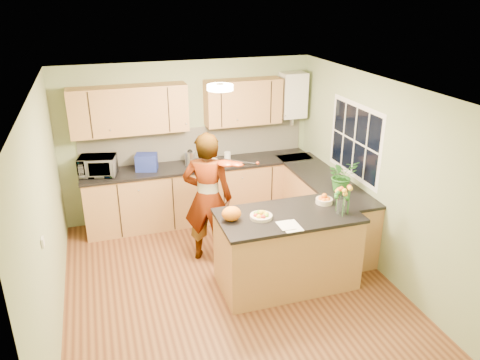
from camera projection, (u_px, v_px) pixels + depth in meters
name	position (u px, v px, depth m)	size (l,w,h in m)	color
floor	(229.00, 285.00, 5.94)	(4.50, 4.50, 0.00)	#562D18
ceiling	(227.00, 89.00, 4.99)	(4.00, 4.50, 0.02)	silver
wall_back	(189.00, 140.00, 7.45)	(4.00, 0.02, 2.50)	#94A979
wall_front	(313.00, 314.00, 3.48)	(4.00, 0.02, 2.50)	#94A979
wall_left	(46.00, 219.00, 4.91)	(0.02, 4.50, 2.50)	#94A979
wall_right	(377.00, 176.00, 6.03)	(0.02, 4.50, 2.50)	#94A979
back_counter	(201.00, 191.00, 7.51)	(3.64, 0.62, 0.94)	#AF7B46
right_counter	(322.00, 207.00, 6.99)	(0.62, 2.24, 0.94)	#AF7B46
splashback	(196.00, 143.00, 7.49)	(3.60, 0.02, 0.52)	beige
upper_cabinets	(178.00, 106.00, 7.02)	(3.20, 0.34, 0.70)	#AF7B46
boiler	(293.00, 95.00, 7.54)	(0.40, 0.30, 0.86)	white
window_right	(355.00, 141.00, 6.44)	(0.01, 1.30, 1.05)	white
light_switch	(43.00, 242.00, 4.37)	(0.02, 0.09, 0.09)	white
ceiling_lamp	(220.00, 87.00, 5.27)	(0.30, 0.30, 0.07)	#FFEABF
peninsula_island	(287.00, 249.00, 5.81)	(1.71, 0.88, 0.98)	#AF7B46
fruit_dish	(261.00, 215.00, 5.51)	(0.26, 0.26, 0.09)	beige
orange_bowl	(324.00, 199.00, 5.89)	(0.21, 0.21, 0.12)	beige
flower_vase	(342.00, 191.00, 5.52)	(0.24, 0.24, 0.44)	silver
orange_bag	(231.00, 214.00, 5.44)	(0.23, 0.19, 0.17)	orange
papers	(291.00, 226.00, 5.33)	(0.21, 0.29, 0.01)	white
violinist	(208.00, 198.00, 6.22)	(0.66, 0.44, 1.82)	#ECBB90
violin	(226.00, 163.00, 5.87)	(0.56, 0.22, 0.11)	#571805
microwave	(98.00, 166.00, 6.85)	(0.52, 0.35, 0.29)	white
blue_box	(147.00, 162.00, 7.05)	(0.31, 0.23, 0.25)	navy
kettle	(190.00, 158.00, 7.24)	(0.16, 0.16, 0.30)	silver
jar_cream	(214.00, 157.00, 7.41)	(0.11, 0.11, 0.17)	beige
jar_white	(227.00, 157.00, 7.42)	(0.10, 0.10, 0.16)	white
potted_plant	(342.00, 175.00, 6.30)	(0.40, 0.34, 0.44)	#296D24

